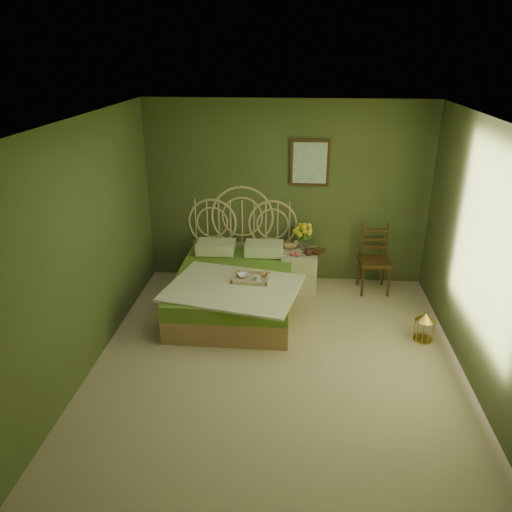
# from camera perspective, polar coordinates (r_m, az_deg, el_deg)

# --- Properties ---
(floor) EXTENTS (4.50, 4.50, 0.00)m
(floor) POSITION_cam_1_polar(r_m,az_deg,el_deg) (5.63, 2.45, -12.10)
(floor) COLOR tan
(floor) RESTS_ON ground
(ceiling) EXTENTS (4.50, 4.50, 0.00)m
(ceiling) POSITION_cam_1_polar(r_m,az_deg,el_deg) (4.66, 3.00, 15.16)
(ceiling) COLOR silver
(ceiling) RESTS_ON wall_back
(wall_back) EXTENTS (4.00, 0.00, 4.00)m
(wall_back) POSITION_cam_1_polar(r_m,az_deg,el_deg) (7.13, 3.47, 7.13)
(wall_back) COLOR #4D582E
(wall_back) RESTS_ON floor
(wall_left) EXTENTS (0.00, 4.50, 4.50)m
(wall_left) POSITION_cam_1_polar(r_m,az_deg,el_deg) (5.45, -18.83, 0.91)
(wall_left) COLOR #4D582E
(wall_left) RESTS_ON floor
(wall_right) EXTENTS (0.00, 4.50, 4.50)m
(wall_right) POSITION_cam_1_polar(r_m,az_deg,el_deg) (5.33, 24.73, -0.50)
(wall_right) COLOR #4D582E
(wall_right) RESTS_ON floor
(wall_art) EXTENTS (0.54, 0.04, 0.64)m
(wall_art) POSITION_cam_1_polar(r_m,az_deg,el_deg) (7.00, 6.17, 10.54)
(wall_art) COLOR #331D0E
(wall_art) RESTS_ON wall_back
(bed) EXTENTS (1.77, 2.23, 1.38)m
(bed) POSITION_cam_1_polar(r_m,az_deg,el_deg) (6.63, -2.44, -3.30)
(bed) COLOR tan
(bed) RESTS_ON floor
(nightstand) EXTENTS (0.50, 0.50, 0.98)m
(nightstand) POSITION_cam_1_polar(r_m,az_deg,el_deg) (7.14, 4.97, -0.97)
(nightstand) COLOR beige
(nightstand) RESTS_ON floor
(chair) EXTENTS (0.45, 0.45, 0.95)m
(chair) POSITION_cam_1_polar(r_m,az_deg,el_deg) (7.21, 13.38, 0.19)
(chair) COLOR #331D0E
(chair) RESTS_ON floor
(birdcage) EXTENTS (0.23, 0.23, 0.35)m
(birdcage) POSITION_cam_1_polar(r_m,az_deg,el_deg) (6.26, 18.65, -7.69)
(birdcage) COLOR gold
(birdcage) RESTS_ON floor
(book_lower) EXTENTS (0.21, 0.24, 0.02)m
(book_lower) POSITION_cam_1_polar(r_m,az_deg,el_deg) (7.07, 6.44, 0.55)
(book_lower) COLOR #381E0F
(book_lower) RESTS_ON nightstand
(book_upper) EXTENTS (0.25, 0.28, 0.02)m
(book_upper) POSITION_cam_1_polar(r_m,az_deg,el_deg) (7.06, 6.45, 0.71)
(book_upper) COLOR #472819
(book_upper) RESTS_ON nightstand
(cereal_bowl) EXTENTS (0.19, 0.19, 0.04)m
(cereal_bowl) POSITION_cam_1_polar(r_m,az_deg,el_deg) (6.31, -1.45, -2.23)
(cereal_bowl) COLOR white
(cereal_bowl) RESTS_ON bed
(coffee_cup) EXTENTS (0.09, 0.09, 0.08)m
(coffee_cup) POSITION_cam_1_polar(r_m,az_deg,el_deg) (6.18, 0.10, -2.55)
(coffee_cup) COLOR white
(coffee_cup) RESTS_ON bed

